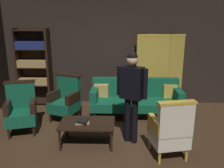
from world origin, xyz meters
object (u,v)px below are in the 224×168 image
object	(u,v)px
potted_plant	(70,90)
book_black_cloth	(82,121)
bookshelf	(33,65)
armchair_gilt_accent	(170,130)
armchair_wing_left	(21,109)
standing_figure	(132,90)
coffee_table	(87,125)
book_tan_leather	(82,123)
velvet_couch	(136,97)
folding_screen	(160,69)
armchair_wing_right	(65,99)

from	to	relation	value
potted_plant	book_black_cloth	xyz separation A→B (m)	(0.63, -1.97, 0.01)
bookshelf	armchair_gilt_accent	xyz separation A→B (m)	(3.14, -2.56, -0.58)
armchair_wing_left	standing_figure	size ratio (longest dim) A/B	0.61
coffee_table	book_tan_leather	distance (m)	0.11
bookshelf	velvet_couch	bearing A→B (deg)	-15.39
armchair_wing_left	book_tan_leather	size ratio (longest dim) A/B	4.16
folding_screen	armchair_wing_right	world-z (taller)	folding_screen
coffee_table	armchair_gilt_accent	xyz separation A→B (m)	(1.42, -0.41, 0.12)
armchair_wing_left	armchair_wing_right	world-z (taller)	same
bookshelf	coffee_table	world-z (taller)	bookshelf
bookshelf	book_tan_leather	world-z (taller)	bookshelf
armchair_wing_left	potted_plant	xyz separation A→B (m)	(0.69, 1.47, -0.04)
armchair_wing_right	book_tan_leather	world-z (taller)	armchair_wing_right
bookshelf	armchair_wing_left	distance (m)	1.82
armchair_wing_right	potted_plant	xyz separation A→B (m)	(-0.07, 0.83, -0.04)
armchair_gilt_accent	standing_figure	world-z (taller)	standing_figure
standing_figure	bookshelf	bearing A→B (deg)	140.91
armchair_gilt_accent	armchair_wing_left	size ratio (longest dim) A/B	1.00
folding_screen	armchair_wing_right	size ratio (longest dim) A/B	1.83
standing_figure	book_tan_leather	distance (m)	1.08
bookshelf	book_black_cloth	world-z (taller)	bookshelf
velvet_couch	coffee_table	size ratio (longest dim) A/B	2.12
folding_screen	armchair_gilt_accent	size ratio (longest dim) A/B	1.83
folding_screen	potted_plant	world-z (taller)	folding_screen
folding_screen	bookshelf	xyz separation A→B (m)	(-3.39, -0.08, 0.09)
standing_figure	book_black_cloth	world-z (taller)	standing_figure
potted_plant	book_black_cloth	world-z (taller)	potted_plant
armchair_wing_right	potted_plant	size ratio (longest dim) A/B	1.33
velvet_couch	book_black_cloth	world-z (taller)	velvet_couch
book_black_cloth	armchair_wing_right	bearing A→B (deg)	116.23
folding_screen	armchair_wing_right	bearing A→B (deg)	-153.86
standing_figure	coffee_table	bearing A→B (deg)	-172.58
armchair_gilt_accent	armchair_wing_left	distance (m)	2.96
potted_plant	velvet_couch	bearing A→B (deg)	-16.81
folding_screen	book_black_cloth	xyz separation A→B (m)	(-1.75, -2.28, -0.52)
velvet_couch	armchair_gilt_accent	bearing A→B (deg)	-76.36
coffee_table	armchair_wing_right	xyz separation A→B (m)	(-0.65, 1.10, 0.12)
folding_screen	coffee_table	world-z (taller)	folding_screen
armchair_gilt_accent	book_tan_leather	xyz separation A→B (m)	(-1.50, 0.36, -0.06)
armchair_wing_left	book_black_cloth	world-z (taller)	armchair_wing_left
folding_screen	armchair_wing_right	xyz separation A→B (m)	(-2.32, -1.14, -0.50)
armchair_gilt_accent	potted_plant	distance (m)	3.16
armchair_wing_left	book_black_cloth	xyz separation A→B (m)	(1.32, -0.50, -0.02)
bookshelf	standing_figure	world-z (taller)	bookshelf
bookshelf	book_tan_leather	bearing A→B (deg)	-53.36
armchair_gilt_accent	folding_screen	bearing A→B (deg)	84.60
armchair_gilt_accent	armchair_wing_right	size ratio (longest dim) A/B	1.00
armchair_wing_right	book_black_cloth	size ratio (longest dim) A/B	5.10
coffee_table	standing_figure	bearing A→B (deg)	7.42
armchair_wing_right	book_black_cloth	xyz separation A→B (m)	(0.56, -1.14, -0.02)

